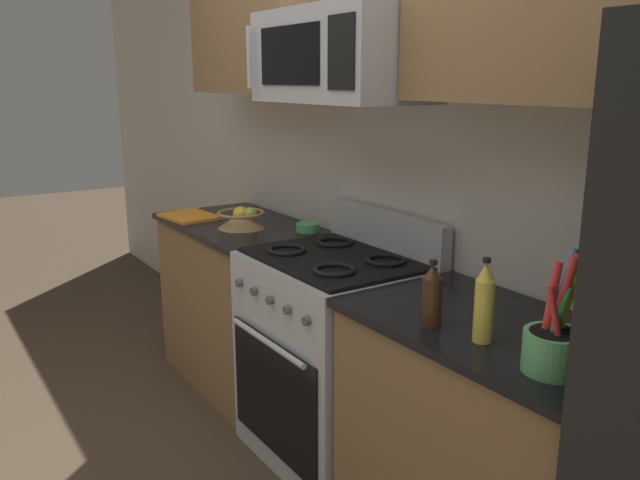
{
  "coord_description": "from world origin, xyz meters",
  "views": [
    {
      "loc": [
        2.17,
        -0.88,
        1.65
      ],
      "look_at": [
        0.07,
        0.51,
        1.03
      ],
      "focal_mm": 36.42,
      "sensor_mm": 36.0,
      "label": 1
    }
  ],
  "objects": [
    {
      "name": "counter_right",
      "position": [
        0.88,
        0.63,
        0.46
      ],
      "size": [
        0.98,
        0.61,
        0.91
      ],
      "color": "olive",
      "rests_on": "ground"
    },
    {
      "name": "fruit_basket",
      "position": [
        -0.77,
        0.58,
        0.96
      ],
      "size": [
        0.25,
        0.25,
        0.11
      ],
      "color": "#9E7A4C",
      "rests_on": "counter_left"
    },
    {
      "name": "cutting_board",
      "position": [
        -1.16,
        0.45,
        0.92
      ],
      "size": [
        0.34,
        0.27,
        0.02
      ],
      "primitive_type": "cube",
      "rotation": [
        0.0,
        0.0,
        0.08
      ],
      "color": "orange",
      "rests_on": "counter_left"
    },
    {
      "name": "range_oven",
      "position": [
        -0.0,
        0.63,
        0.47
      ],
      "size": [
        0.76,
        0.65,
        1.09
      ],
      "color": "#B2B5BA",
      "rests_on": "ground"
    },
    {
      "name": "bottle_soy",
      "position": [
        0.78,
        0.45,
        1.01
      ],
      "size": [
        0.06,
        0.06,
        0.21
      ],
      "color": "#382314",
      "rests_on": "counter_right"
    },
    {
      "name": "microwave",
      "position": [
        -0.0,
        0.66,
        1.74
      ],
      "size": [
        0.78,
        0.44,
        0.36
      ],
      "color": "#B2B5BA"
    },
    {
      "name": "wall_back",
      "position": [
        0.0,
        1.0,
        1.3
      ],
      "size": [
        8.0,
        0.1,
        2.6
      ],
      "primitive_type": "cube",
      "color": "beige",
      "rests_on": "ground"
    },
    {
      "name": "utensil_crock",
      "position": [
        1.2,
        0.49,
        0.98
      ],
      "size": [
        0.16,
        0.16,
        0.33
      ],
      "color": "#59AD66",
      "rests_on": "counter_right"
    },
    {
      "name": "prep_bowl",
      "position": [
        -0.51,
        0.82,
        0.93
      ],
      "size": [
        0.12,
        0.12,
        0.04
      ],
      "color": "#59AD66",
      "rests_on": "counter_left"
    },
    {
      "name": "bottle_oil",
      "position": [
        0.95,
        0.49,
        1.03
      ],
      "size": [
        0.06,
        0.06,
        0.25
      ],
      "color": "gold",
      "rests_on": "counter_right"
    },
    {
      "name": "counter_left",
      "position": [
        -0.89,
        0.63,
        0.46
      ],
      "size": [
        1.01,
        0.61,
        0.91
      ],
      "color": "olive",
      "rests_on": "ground"
    },
    {
      "name": "upper_cabinets_left",
      "position": [
        -0.9,
        0.78,
        1.97
      ],
      "size": [
        1.0,
        0.34,
        0.77
      ],
      "color": "olive"
    }
  ]
}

